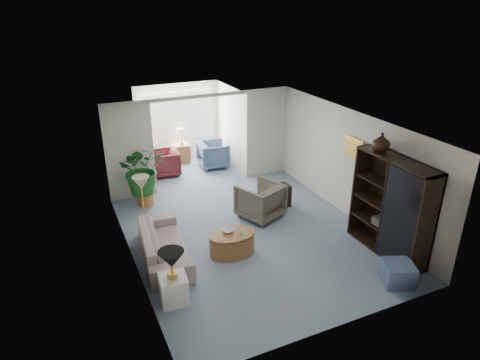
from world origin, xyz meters
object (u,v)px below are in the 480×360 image
wingback_chair (260,201)px  sunroom_chair_blue (213,155)px  plant_pot (146,198)px  sunroom_chair_maroon (165,163)px  sofa (164,244)px  coffee_table (232,243)px  entertainment_cabinet (391,207)px  sunroom_table (182,154)px  side_table_dark (280,196)px  ottoman (398,273)px  end_table (174,289)px  coffee_bowl (228,231)px  framed_picture (354,148)px  table_lamp (171,259)px  floor_lamp (141,183)px  coffee_cup (241,233)px  cabinet_urn (381,142)px

wingback_chair → sunroom_chair_blue: size_ratio=1.08×
plant_pot → sunroom_chair_maroon: sunroom_chair_maroon is taller
sofa → coffee_table: sofa is taller
entertainment_cabinet → sunroom_table: 6.93m
side_table_dark → entertainment_cabinet: 2.92m
ottoman → wingback_chair: bearing=108.9°
end_table → ottoman: (3.82, -1.19, -0.04)m
end_table → side_table_dark: 4.15m
sofa → sunroom_chair_maroon: size_ratio=2.62×
coffee_bowl → framed_picture: bearing=3.7°
table_lamp → sunroom_chair_maroon: size_ratio=0.55×
table_lamp → ottoman: bearing=-17.4°
sofa → coffee_bowl: sofa is taller
coffee_table → sunroom_chair_blue: bearing=73.3°
end_table → ottoman: size_ratio=0.97×
sofa → wingback_chair: wingback_chair is taller
coffee_bowl → sunroom_table: bearing=82.7°
end_table → floor_lamp: (0.06, 2.35, 1.00)m
framed_picture → end_table: framed_picture is taller
floor_lamp → wingback_chair: bearing=-5.9°
sunroom_chair_maroon → sunroom_table: 1.06m
wingback_chair → sunroom_table: bearing=-103.5°
wingback_chair → plant_pot: size_ratio=2.30×
coffee_table → sunroom_table: size_ratio=1.65×
ottoman → sunroom_chair_maroon: (-2.46, 6.68, 0.16)m
end_table → coffee_bowl: 1.79m
plant_pot → framed_picture: bearing=-31.7°
coffee_table → sunroom_chair_blue: (1.36, 4.54, 0.16)m
sofa → end_table: sofa is taller
table_lamp → sunroom_chair_maroon: (1.35, 5.49, -0.48)m
sunroom_chair_maroon → sunroom_table: size_ratio=1.39×
framed_picture → ottoman: 2.96m
floor_lamp → sunroom_chair_maroon: (1.29, 3.14, -0.89)m
framed_picture → ottoman: size_ratio=0.97×
framed_picture → coffee_cup: (-2.94, -0.40, -1.21)m
framed_picture → end_table: 4.96m
coffee_table → coffee_cup: 0.32m
coffee_table → entertainment_cabinet: entertainment_cabinet is taller
sofa → coffee_cup: size_ratio=23.27×
sofa → coffee_bowl: (1.24, -0.31, 0.17)m
sunroom_table → table_lamp: bearing=-108.6°
coffee_cup → entertainment_cabinet: size_ratio=0.04×
table_lamp → coffee_bowl: table_lamp is taller
floor_lamp → cabinet_urn: bearing=-26.4°
table_lamp → coffee_cup: bearing=27.2°
sofa → floor_lamp: 1.38m
side_table_dark → wingback_chair: bearing=-156.8°
cabinet_urn → sunroom_chair_maroon: (-3.00, 5.26, -1.83)m
floor_lamp → coffee_table: (1.43, -1.41, -1.02)m
floor_lamp → plant_pot: (0.34, 1.48, -1.09)m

